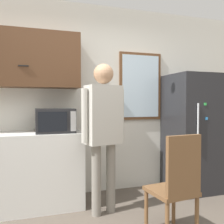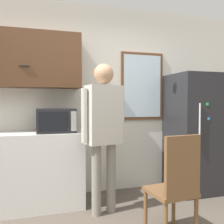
% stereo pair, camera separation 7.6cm
% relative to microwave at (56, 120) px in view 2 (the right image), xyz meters
% --- Properties ---
extents(back_wall, '(6.00, 0.06, 2.70)m').
position_rel_microwave_xyz_m(back_wall, '(0.40, 0.38, 0.27)').
color(back_wall, silver).
rests_on(back_wall, ground_plane).
extents(microwave, '(0.47, 0.43, 0.29)m').
position_rel_microwave_xyz_m(microwave, '(0.00, 0.00, 0.00)').
color(microwave, '#232326').
rests_on(microwave, counter).
extents(person, '(0.54, 0.31, 1.75)m').
position_rel_microwave_xyz_m(person, '(0.52, -0.39, -0.01)').
color(person, gray).
rests_on(person, ground_plane).
extents(refrigerator, '(0.78, 0.71, 1.71)m').
position_rel_microwave_xyz_m(refrigerator, '(2.05, -0.00, -0.22)').
color(refrigerator, '#232326').
rests_on(refrigerator, ground_plane).
extents(chair, '(0.45, 0.45, 1.00)m').
position_rel_microwave_xyz_m(chair, '(1.03, -1.12, -0.54)').
color(chair, brown).
rests_on(chair, ground_plane).
extents(window, '(0.67, 0.05, 1.01)m').
position_rel_microwave_xyz_m(window, '(1.31, 0.33, 0.47)').
color(window, brown).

